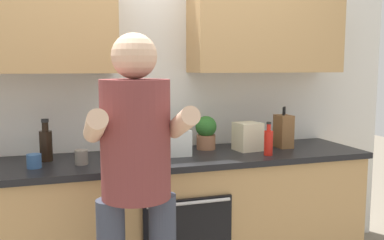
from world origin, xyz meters
TOP-DOWN VIEW (x-y plane):
  - back_wall_unit at (0.00, 0.27)m, footprint 4.00×0.39m
  - counter at (0.00, -0.00)m, footprint 2.84×0.67m
  - person_standing at (-0.29, -0.66)m, footprint 0.49×0.45m
  - bottle_soda at (-0.19, 0.04)m, footprint 0.05×0.05m
  - bottle_water at (0.01, 0.20)m, footprint 0.07×0.07m
  - bottle_hotsauce at (0.69, -0.17)m, footprint 0.06×0.06m
  - bottle_soy at (-0.73, 0.10)m, footprint 0.08×0.08m
  - bottle_oil at (-0.10, 0.10)m, footprint 0.06×0.06m
  - cup_tea at (-0.79, -0.08)m, footprint 0.08×0.08m
  - cup_stoneware at (-0.52, -0.07)m, footprint 0.08×0.08m
  - knife_block at (0.93, 0.04)m, footprint 0.10×0.14m
  - potted_herb at (0.36, 0.16)m, footprint 0.15×0.15m
  - grocery_bag_rice at (0.63, 0.03)m, footprint 0.19×0.18m
  - grocery_bag_produce at (0.10, 0.01)m, footprint 0.19×0.15m

SIDE VIEW (x-z plane):
  - counter at x=0.00m, z-range 0.00..0.90m
  - cup_tea at x=-0.79m, z-range 0.90..0.98m
  - cup_stoneware at x=-0.52m, z-range 0.90..0.99m
  - person_standing at x=-0.29m, z-range 0.15..1.80m
  - grocery_bag_produce at x=0.10m, z-range 0.90..1.07m
  - bottle_hotsauce at x=0.69m, z-range 0.88..1.10m
  - grocery_bag_rice at x=0.63m, z-range 0.90..1.10m
  - bottle_soy at x=-0.73m, z-range 0.88..1.14m
  - knife_block at x=0.93m, z-range 0.87..1.17m
  - potted_herb at x=0.36m, z-range 0.90..1.14m
  - bottle_oil at x=-0.10m, z-range 0.87..1.19m
  - bottle_water at x=0.01m, z-range 0.87..1.19m
  - bottle_soda at x=-0.19m, z-range 0.88..1.19m
  - back_wall_unit at x=0.00m, z-range 0.24..2.74m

